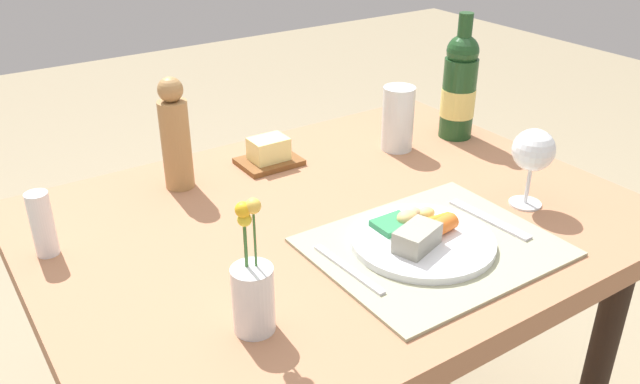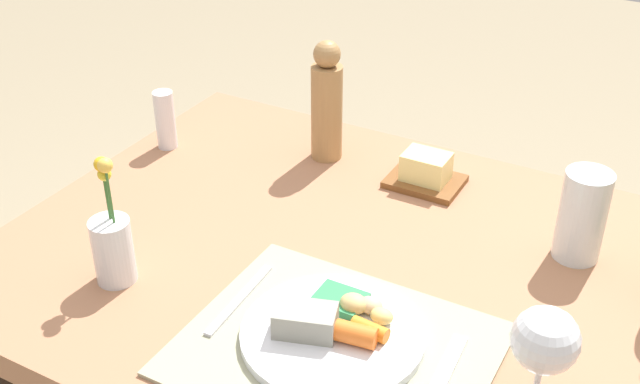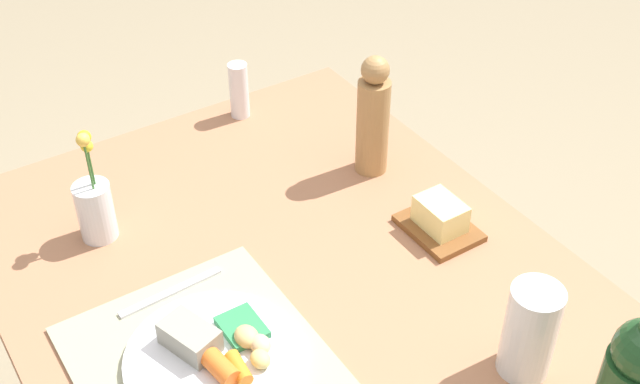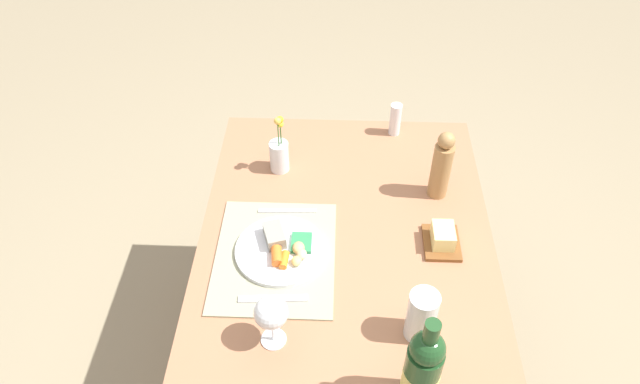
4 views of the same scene
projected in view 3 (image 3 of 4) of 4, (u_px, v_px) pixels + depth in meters
name	position (u px, v px, depth m)	size (l,w,h in m)	color
dining_table	(303.00, 329.00, 1.31)	(1.11, 0.83, 0.75)	#A76F4E
placemat	(209.00, 373.00, 1.12)	(0.40, 0.33, 0.01)	#9D9E7E
dinner_plate	(215.00, 354.00, 1.13)	(0.25, 0.25, 0.05)	white
fork	(171.00, 292.00, 1.24)	(0.01, 0.17, 0.01)	silver
pepper_mill	(373.00, 118.00, 1.43)	(0.06, 0.06, 0.23)	#AB7F4B
water_tumbler	(529.00, 336.00, 1.10)	(0.07, 0.07, 0.15)	silver
flower_vase	(95.00, 206.00, 1.32)	(0.06, 0.06, 0.21)	silver
butter_dish	(440.00, 220.00, 1.35)	(0.13, 0.10, 0.06)	brown
salt_shaker	(239.00, 90.00, 1.61)	(0.04, 0.04, 0.12)	white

